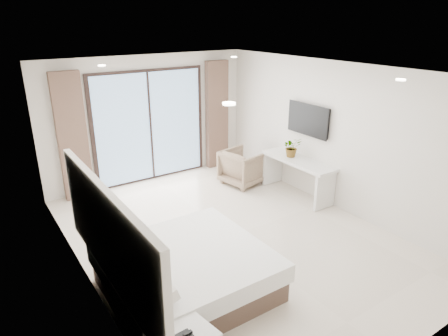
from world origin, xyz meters
The scene contains 6 objects.
ground centered at (0.00, 0.00, 0.00)m, with size 6.20×6.20×0.00m, color beige.
room_shell centered at (-0.20, 0.67, 1.58)m, with size 4.62×6.22×2.72m.
bed centered at (-1.31, -0.83, 0.30)m, with size 2.01×1.91×0.70m.
console_desk centered at (2.04, 0.61, 0.57)m, with size 0.52×1.67×0.77m.
plant centered at (2.04, 0.81, 0.93)m, with size 0.36×0.40×0.31m, color #33662D.
armchair centered at (1.50, 1.71, 0.41)m, with size 0.80×0.75×0.82m, color #997E64.
Camera 1 is at (-3.33, -4.74, 3.42)m, focal length 32.00 mm.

